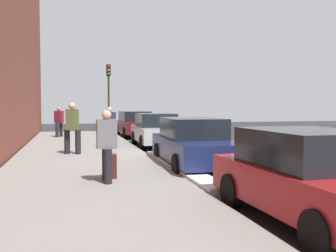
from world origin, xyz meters
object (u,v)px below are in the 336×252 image
object	(u,v)px
parked_car_silver	(156,130)
pedestrian_grey_coat	(107,144)
rolling_suitcase	(112,166)
parked_car_navy	(194,143)
traffic_light_pole	(109,87)
pedestrian_olive_coat	(72,127)
parked_car_red	(312,177)
pedestrian_burgundy_coat	(59,121)
parked_car_maroon	(135,124)
pedestrian_navy_coat	(110,126)

from	to	relation	value
parked_car_silver	pedestrian_grey_coat	size ratio (longest dim) A/B	2.58
rolling_suitcase	parked_car_silver	bearing A→B (deg)	160.97
parked_car_navy	traffic_light_pole	world-z (taller)	traffic_light_pole
pedestrian_olive_coat	traffic_light_pole	xyz separation A→B (m)	(-10.37, 2.25, 1.88)
parked_car_navy	pedestrian_olive_coat	xyz separation A→B (m)	(-3.18, -3.56, 0.38)
parked_car_silver	pedestrian_olive_coat	xyz separation A→B (m)	(3.13, -3.73, 0.38)
parked_car_red	rolling_suitcase	bearing A→B (deg)	-144.76
parked_car_red	pedestrian_burgundy_coat	distance (m)	17.67
parked_car_maroon	parked_car_red	xyz separation A→B (m)	(18.27, 0.03, -0.00)
pedestrian_burgundy_coat	traffic_light_pole	xyz separation A→B (m)	(-2.35, 2.93, 2.00)
parked_car_navy	pedestrian_burgundy_coat	world-z (taller)	pedestrian_burgundy_coat
parked_car_red	pedestrian_grey_coat	xyz separation A→B (m)	(-3.49, -2.98, 0.27)
pedestrian_burgundy_coat	parked_car_navy	bearing A→B (deg)	20.74
parked_car_navy	pedestrian_navy_coat	distance (m)	5.60
parked_car_red	pedestrian_burgundy_coat	world-z (taller)	pedestrian_burgundy_coat
parked_car_silver	parked_car_navy	bearing A→B (deg)	-1.54
parked_car_navy	pedestrian_burgundy_coat	bearing A→B (deg)	-159.26
traffic_light_pole	rolling_suitcase	distance (m)	15.74
parked_car_silver	pedestrian_burgundy_coat	bearing A→B (deg)	-137.95
parked_car_maroon	parked_car_navy	distance (m)	12.35
pedestrian_navy_coat	pedestrian_olive_coat	bearing A→B (deg)	-36.77
pedestrian_navy_coat	traffic_light_pole	world-z (taller)	traffic_light_pole
pedestrian_grey_coat	rolling_suitcase	bearing A→B (deg)	163.39
parked_car_red	pedestrian_grey_coat	size ratio (longest dim) A/B	2.59
pedestrian_olive_coat	parked_car_navy	bearing A→B (deg)	48.23
parked_car_red	pedestrian_olive_coat	distance (m)	9.84
parked_car_maroon	pedestrian_olive_coat	size ratio (longest dim) A/B	2.50
pedestrian_olive_coat	pedestrian_burgundy_coat	bearing A→B (deg)	-175.14
parked_car_red	pedestrian_navy_coat	xyz separation A→B (m)	(-11.12, -2.21, 0.29)
parked_car_maroon	rolling_suitcase	xyz separation A→B (m)	(14.26, -2.80, -0.32)
pedestrian_olive_coat	traffic_light_pole	bearing A→B (deg)	167.77
pedestrian_burgundy_coat	traffic_light_pole	distance (m)	4.26
pedestrian_grey_coat	pedestrian_olive_coat	bearing A→B (deg)	-172.53
pedestrian_navy_coat	parked_car_red	bearing A→B (deg)	11.23
parked_car_navy	pedestrian_navy_coat	bearing A→B (deg)	-158.53
pedestrian_navy_coat	traffic_light_pole	size ratio (longest dim) A/B	0.40
pedestrian_grey_coat	parked_car_maroon	bearing A→B (deg)	168.68
pedestrian_navy_coat	parked_car_navy	bearing A→B (deg)	21.47
pedestrian_navy_coat	rolling_suitcase	distance (m)	7.17
pedestrian_navy_coat	parked_car_maroon	bearing A→B (deg)	163.02
traffic_light_pole	parked_car_maroon	bearing A→B (deg)	50.31
pedestrian_burgundy_coat	traffic_light_pole	world-z (taller)	traffic_light_pole
parked_car_red	traffic_light_pole	xyz separation A→B (m)	(-19.47, -1.47, 2.26)
rolling_suitcase	pedestrian_navy_coat	bearing A→B (deg)	175.01
pedestrian_burgundy_coat	rolling_suitcase	bearing A→B (deg)	6.84
parked_car_maroon	pedestrian_navy_coat	world-z (taller)	pedestrian_navy_coat
pedestrian_burgundy_coat	traffic_light_pole	size ratio (longest dim) A/B	0.39
pedestrian_grey_coat	rolling_suitcase	xyz separation A→B (m)	(-0.52, 0.16, -0.59)
parked_car_maroon	pedestrian_burgundy_coat	size ratio (longest dim) A/B	2.83
parked_car_red	pedestrian_grey_coat	world-z (taller)	pedestrian_grey_coat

